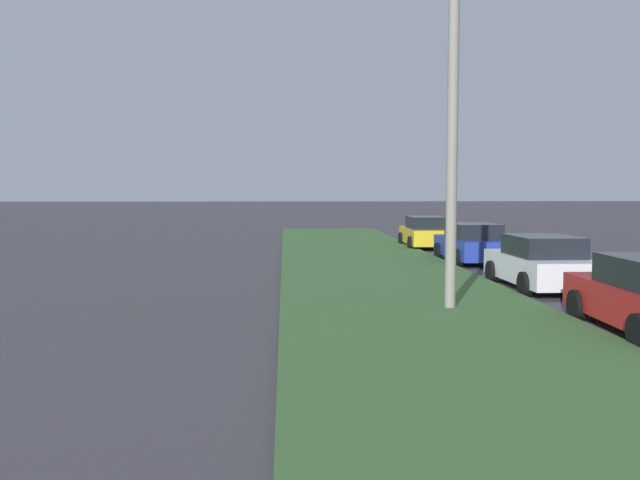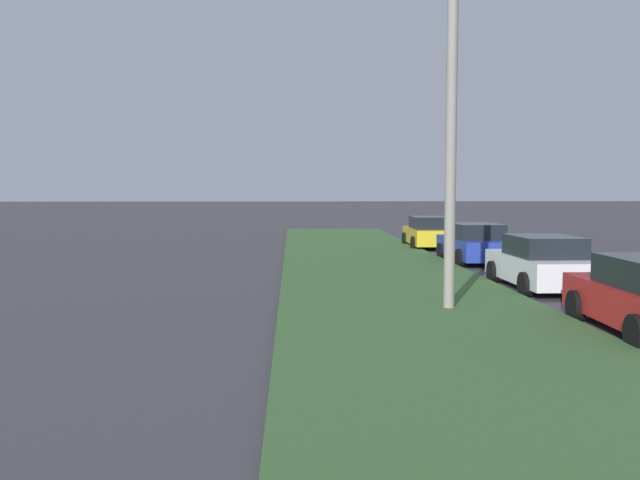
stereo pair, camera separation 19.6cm
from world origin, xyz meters
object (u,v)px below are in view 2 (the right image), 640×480
Objects in this scene: parked_car_white at (541,263)px; streetlight at (467,112)px; parked_car_blue at (475,244)px; parked_car_yellow at (429,233)px.

parked_car_white is 0.58× the size of streetlight.
parked_car_blue is 1.00× the size of parked_car_yellow.
parked_car_yellow is 17.11m from streetlight.
parked_car_white is 13.16m from parked_car_yellow.
parked_car_white is 1.00× the size of parked_car_yellow.
streetlight reaches higher than parked_car_yellow.
parked_car_white is at bearing -177.10° from parked_car_yellow.
streetlight is (-10.06, 2.93, 3.67)m from parked_car_blue.
parked_car_blue is (6.69, 0.03, 0.00)m from parked_car_white.
parked_car_yellow is at bearing -8.71° from streetlight.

